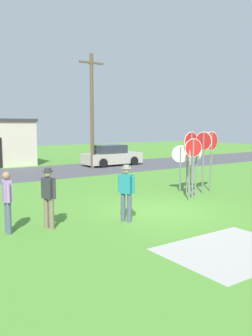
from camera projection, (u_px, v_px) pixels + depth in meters
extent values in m
plane|color=#518E33|center=(158.00, 211.00, 12.11)|extent=(80.00, 80.00, 0.00)
cube|color=#4C4C51|center=(36.00, 173.00, 21.72)|extent=(60.00, 6.40, 0.01)
cube|color=#ADAAA3|center=(231.00, 250.00, 8.26)|extent=(3.20, 2.40, 0.01)
cylinder|color=brown|center=(92.00, 112.00, 23.61)|extent=(0.24, 0.24, 7.64)
cube|color=brown|center=(91.00, 63.00, 23.22)|extent=(1.80, 0.12, 0.12)
cube|color=#B7B2A3|center=(112.00, 158.00, 25.84)|extent=(4.31, 1.83, 0.76)
cube|color=#2D333D|center=(109.00, 149.00, 25.62)|extent=(2.25, 1.55, 0.60)
cylinder|color=black|center=(120.00, 159.00, 27.36)|extent=(0.64, 0.22, 0.64)
cylinder|color=black|center=(134.00, 161.00, 25.90)|extent=(0.64, 0.22, 0.64)
cylinder|color=black|center=(90.00, 161.00, 25.84)|extent=(0.64, 0.22, 0.64)
cylinder|color=black|center=(103.00, 163.00, 24.38)|extent=(0.64, 0.22, 0.64)
cylinder|color=slate|center=(180.00, 169.00, 15.44)|extent=(0.12, 0.12, 1.99)
cylinder|color=white|center=(181.00, 154.00, 15.36)|extent=(0.58, 0.52, 0.75)
cylinder|color=red|center=(180.00, 154.00, 15.37)|extent=(0.54, 0.48, 0.70)
cylinder|color=slate|center=(193.00, 169.00, 14.04)|extent=(0.09, 0.09, 2.34)
cylinder|color=white|center=(193.00, 148.00, 13.94)|extent=(0.70, 0.26, 0.74)
cylinder|color=red|center=(193.00, 148.00, 13.93)|extent=(0.65, 0.24, 0.69)
cylinder|color=slate|center=(189.00, 176.00, 13.65)|extent=(0.10, 0.10, 1.91)
cylinder|color=white|center=(190.00, 161.00, 13.58)|extent=(0.61, 0.64, 0.87)
cylinder|color=red|center=(189.00, 161.00, 13.58)|extent=(0.56, 0.59, 0.80)
cylinder|color=slate|center=(211.00, 162.00, 15.54)|extent=(0.07, 0.07, 2.59)
cylinder|color=white|center=(212.00, 141.00, 15.43)|extent=(0.84, 0.05, 0.84)
cylinder|color=red|center=(212.00, 141.00, 15.42)|extent=(0.77, 0.05, 0.77)
cylinder|color=slate|center=(187.00, 169.00, 14.93)|extent=(0.11, 0.11, 2.15)
cylinder|color=white|center=(187.00, 151.00, 14.84)|extent=(0.58, 0.45, 0.72)
cylinder|color=red|center=(188.00, 151.00, 14.83)|extent=(0.54, 0.42, 0.67)
cylinder|color=slate|center=(196.00, 170.00, 14.49)|extent=(0.08, 0.08, 2.16)
cylinder|color=white|center=(196.00, 152.00, 14.40)|extent=(0.75, 0.10, 0.76)
cylinder|color=red|center=(196.00, 152.00, 14.40)|extent=(0.70, 0.10, 0.70)
cylinder|color=slate|center=(191.00, 163.00, 15.40)|extent=(0.07, 0.10, 2.58)
cylinder|color=white|center=(191.00, 142.00, 15.28)|extent=(0.86, 0.06, 0.86)
cylinder|color=red|center=(191.00, 142.00, 15.28)|extent=(0.80, 0.06, 0.80)
cylinder|color=slate|center=(203.00, 164.00, 15.04)|extent=(0.08, 0.08, 2.59)
cylinder|color=white|center=(204.00, 141.00, 14.93)|extent=(0.18, 0.77, 0.79)
cylinder|color=red|center=(204.00, 141.00, 14.92)|extent=(0.17, 0.71, 0.73)
cylinder|color=#7A6B56|center=(46.00, 213.00, 10.02)|extent=(0.14, 0.14, 0.88)
cylinder|color=#7A6B56|center=(52.00, 214.00, 9.89)|extent=(0.14, 0.14, 0.88)
cube|color=#333338|center=(48.00, 188.00, 9.87)|extent=(0.32, 0.41, 0.58)
cylinder|color=#333338|center=(43.00, 188.00, 10.02)|extent=(0.09, 0.09, 0.52)
cylinder|color=#333338|center=(54.00, 190.00, 9.73)|extent=(0.09, 0.09, 0.52)
sphere|color=tan|center=(48.00, 173.00, 9.82)|extent=(0.21, 0.21, 0.21)
cylinder|color=#333338|center=(48.00, 171.00, 9.81)|extent=(0.31, 0.31, 0.02)
cylinder|color=#333338|center=(48.00, 170.00, 9.81)|extent=(0.19, 0.19, 0.09)
cylinder|color=#4C5670|center=(123.00, 207.00, 10.73)|extent=(0.14, 0.14, 0.88)
cylinder|color=#4C5670|center=(129.00, 208.00, 10.62)|extent=(0.14, 0.14, 0.88)
cube|color=teal|center=(126.00, 184.00, 10.59)|extent=(0.35, 0.42, 0.58)
cylinder|color=teal|center=(119.00, 184.00, 10.71)|extent=(0.09, 0.09, 0.52)
cylinder|color=teal|center=(133.00, 185.00, 10.47)|extent=(0.09, 0.09, 0.52)
sphere|color=tan|center=(126.00, 170.00, 10.54)|extent=(0.21, 0.21, 0.21)
cylinder|color=gray|center=(126.00, 168.00, 10.53)|extent=(0.31, 0.31, 0.02)
cylinder|color=gray|center=(126.00, 167.00, 10.52)|extent=(0.19, 0.19, 0.09)
cylinder|color=#4C5670|center=(7.00, 216.00, 9.63)|extent=(0.14, 0.14, 0.88)
cylinder|color=#4C5670|center=(9.00, 218.00, 9.44)|extent=(0.14, 0.14, 0.88)
cube|color=#9E7AB2|center=(7.00, 191.00, 9.45)|extent=(0.26, 0.38, 0.58)
cylinder|color=#9E7AB2|center=(5.00, 190.00, 9.66)|extent=(0.09, 0.09, 0.52)
cylinder|color=#9E7AB2|center=(8.00, 193.00, 9.24)|extent=(0.09, 0.09, 0.52)
sphere|color=#9E7051|center=(6.00, 176.00, 9.40)|extent=(0.21, 0.21, 0.21)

